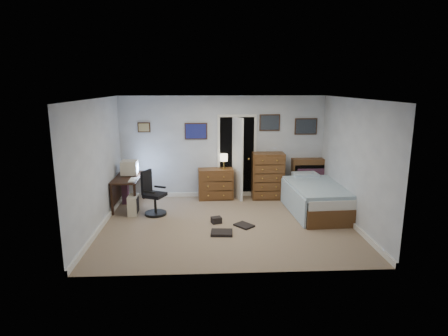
% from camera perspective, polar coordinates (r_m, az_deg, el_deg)
% --- Properties ---
extents(floor, '(5.00, 4.00, 0.02)m').
position_cam_1_polar(floor, '(7.63, 0.50, -8.65)').
color(floor, gray).
rests_on(floor, ground).
extents(computer_desk, '(0.58, 1.23, 0.71)m').
position_cam_1_polar(computer_desk, '(8.84, -14.94, -2.31)').
color(computer_desk, black).
rests_on(computer_desk, floor).
extents(crt_monitor, '(0.37, 0.34, 0.34)m').
position_cam_1_polar(crt_monitor, '(8.89, -14.19, 0.05)').
color(crt_monitor, beige).
rests_on(crt_monitor, computer_desk).
extents(keyboard, '(0.15, 0.38, 0.02)m').
position_cam_1_polar(keyboard, '(8.41, -13.73, -1.77)').
color(keyboard, beige).
rests_on(keyboard, computer_desk).
extents(pc_tower, '(0.20, 0.40, 0.43)m').
position_cam_1_polar(pc_tower, '(8.36, -13.65, -5.48)').
color(pc_tower, beige).
rests_on(pc_tower, floor).
extents(office_chair, '(0.62, 0.62, 0.97)m').
position_cam_1_polar(office_chair, '(8.22, -10.79, -4.48)').
color(office_chair, black).
rests_on(office_chair, floor).
extents(media_stack, '(0.15, 0.15, 0.71)m').
position_cam_1_polar(media_stack, '(9.10, -14.82, -3.14)').
color(media_stack, maroon).
rests_on(media_stack, floor).
extents(low_dresser, '(0.87, 0.47, 0.75)m').
position_cam_1_polar(low_dresser, '(9.19, -1.28, -2.42)').
color(low_dresser, brown).
rests_on(low_dresser, floor).
extents(table_lamp, '(0.20, 0.20, 0.37)m').
position_cam_1_polar(table_lamp, '(9.06, -0.03, 1.53)').
color(table_lamp, gold).
rests_on(table_lamp, low_dresser).
extents(doorway, '(0.96, 1.12, 2.05)m').
position_cam_1_polar(doorway, '(9.57, 1.80, 2.03)').
color(doorway, black).
rests_on(doorway, floor).
extents(tall_dresser, '(0.78, 0.47, 1.14)m').
position_cam_1_polar(tall_dresser, '(9.24, 6.69, -1.18)').
color(tall_dresser, brown).
rests_on(tall_dresser, floor).
extents(headboard_bookcase, '(1.07, 0.28, 0.96)m').
position_cam_1_polar(headboard_bookcase, '(9.62, 13.40, -1.25)').
color(headboard_bookcase, brown).
rests_on(headboard_bookcase, floor).
extents(bed, '(1.24, 2.16, 0.69)m').
position_cam_1_polar(bed, '(8.52, 13.72, -4.35)').
color(bed, brown).
rests_on(bed, floor).
extents(wall_posters, '(4.38, 0.04, 0.60)m').
position_cam_1_polar(wall_posters, '(9.19, 3.37, 6.27)').
color(wall_posters, '#331E11').
rests_on(wall_posters, floor).
extents(floor_clutter, '(0.89, 0.86, 0.13)m').
position_cam_1_polar(floor_clutter, '(7.39, 0.26, -9.01)').
color(floor_clutter, black).
rests_on(floor_clutter, floor).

